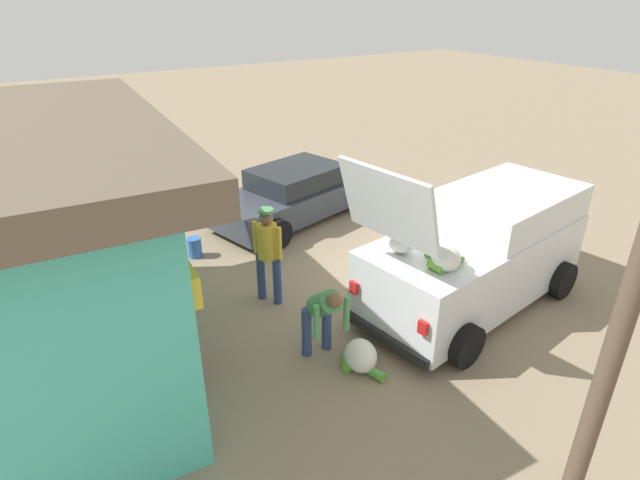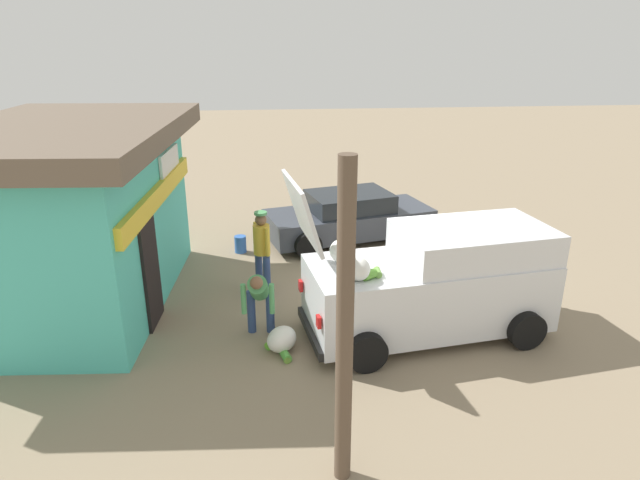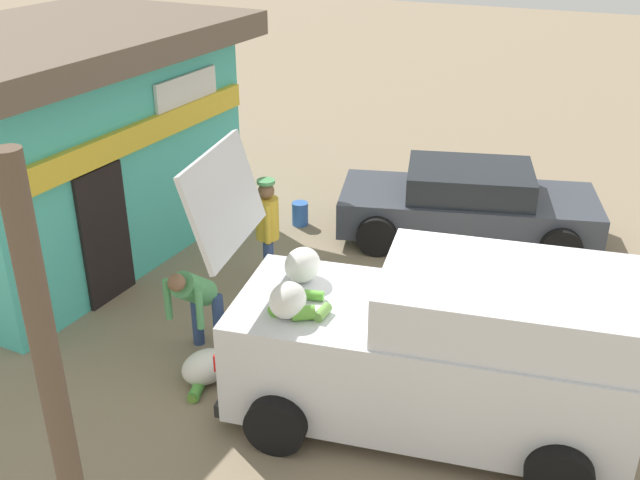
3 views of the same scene
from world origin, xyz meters
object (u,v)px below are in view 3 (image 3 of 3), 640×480
(parked_sedan, at_px, (467,204))
(vendor_standing, at_px, (267,228))
(unloaded_banana_pile, at_px, (205,369))
(customer_bending, at_px, (196,299))
(storefront_bar, at_px, (61,142))
(delivery_van, at_px, (440,348))
(paint_bucket, at_px, (300,214))

(parked_sedan, height_order, vendor_standing, vendor_standing)
(vendor_standing, xyz_separation_m, unloaded_banana_pile, (-2.32, -0.30, -0.84))
(customer_bending, bearing_deg, unloaded_banana_pile, -142.06)
(unloaded_banana_pile, bearing_deg, storefront_bar, 59.47)
(unloaded_banana_pile, bearing_deg, delivery_van, -81.59)
(delivery_van, height_order, parked_sedan, delivery_van)
(storefront_bar, height_order, parked_sedan, storefront_bar)
(delivery_van, height_order, vendor_standing, delivery_van)
(storefront_bar, distance_m, parked_sedan, 6.67)
(delivery_van, bearing_deg, vendor_standing, 58.05)
(storefront_bar, distance_m, paint_bucket, 4.15)
(storefront_bar, distance_m, unloaded_banana_pile, 4.77)
(parked_sedan, xyz_separation_m, customer_bending, (-4.84, 2.32, 0.23))
(delivery_van, height_order, paint_bucket, delivery_van)
(unloaded_banana_pile, distance_m, paint_bucket, 4.71)
(storefront_bar, height_order, vendor_standing, storefront_bar)
(storefront_bar, height_order, delivery_van, storefront_bar)
(storefront_bar, relative_size, paint_bucket, 15.14)
(delivery_van, xyz_separation_m, unloaded_banana_pile, (-0.41, 2.76, -0.80))
(parked_sedan, bearing_deg, unloaded_banana_pile, 159.74)
(vendor_standing, height_order, customer_bending, vendor_standing)
(vendor_standing, bearing_deg, parked_sedan, -37.10)
(storefront_bar, relative_size, customer_bending, 4.73)
(storefront_bar, xyz_separation_m, delivery_van, (-1.86, -6.60, -0.89))
(delivery_van, distance_m, unloaded_banana_pile, 2.90)
(parked_sedan, distance_m, customer_bending, 5.37)
(unloaded_banana_pile, xyz_separation_m, paint_bucket, (4.63, 0.86, 0.03))
(storefront_bar, height_order, unloaded_banana_pile, storefront_bar)
(storefront_bar, height_order, paint_bucket, storefront_bar)
(unloaded_banana_pile, bearing_deg, paint_bucket, 10.50)
(storefront_bar, bearing_deg, paint_bucket, -51.66)
(storefront_bar, relative_size, delivery_van, 1.33)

